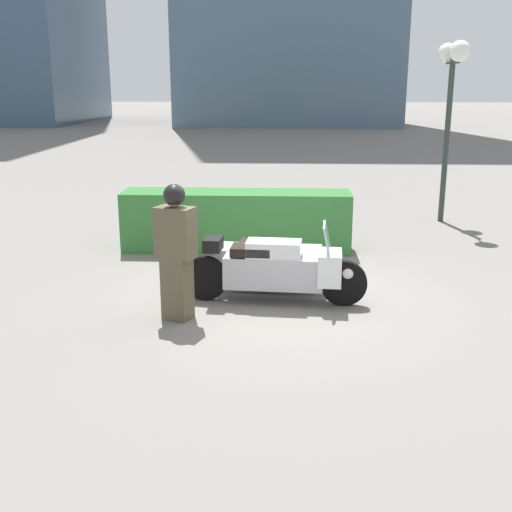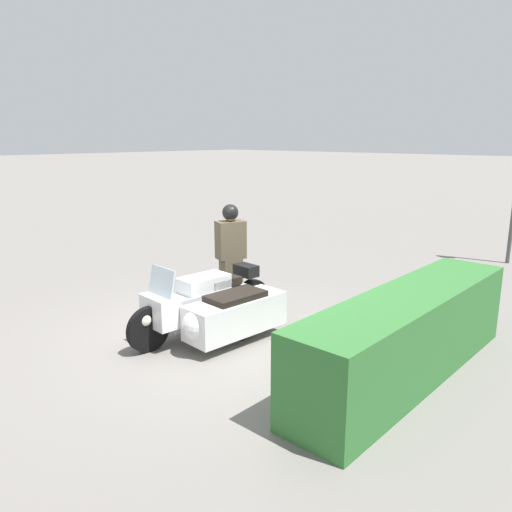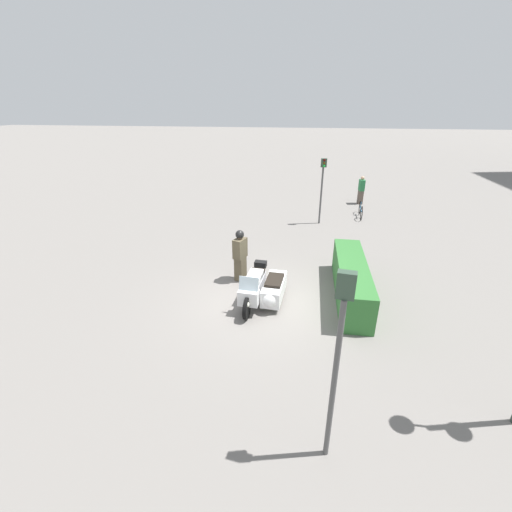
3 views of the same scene
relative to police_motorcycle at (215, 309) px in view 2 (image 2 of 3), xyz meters
name	(u,v)px [view 2 (image 2 of 3)]	position (x,y,z in m)	size (l,w,h in m)	color
ground_plane	(215,338)	(-0.01, -0.02, -0.47)	(160.00, 160.00, 0.00)	slate
police_motorcycle	(215,309)	(0.00, 0.00, 0.00)	(2.60, 1.27, 1.15)	black
officer_rider	(231,252)	(-1.30, -0.98, 0.48)	(0.56, 0.45, 1.79)	brown
hedge_bush_curbside	(408,335)	(-0.80, 2.60, 0.07)	(4.14, 0.87, 1.08)	#337033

